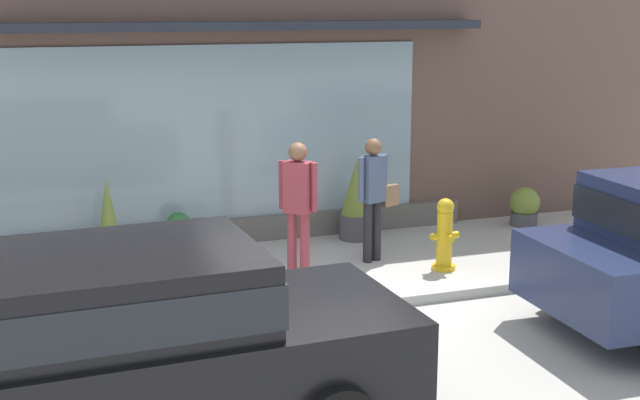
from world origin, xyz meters
TOP-DOWN VIEW (x-y plane):
  - ground_plane at (0.00, 0.00)m, footprint 60.00×60.00m
  - curb_strip at (0.00, -0.20)m, footprint 14.00×0.24m
  - storefront at (-0.01, 3.19)m, footprint 14.00×0.81m
  - fire_hydrant at (1.96, 0.81)m, footprint 0.38×0.34m
  - pedestrian_with_handbag at (1.25, 1.47)m, footprint 0.64×0.30m
  - pedestrian_passerby at (0.07, 1.08)m, footprint 0.40×0.37m
  - parked_car_black at (-2.50, -2.43)m, footprint 4.45×2.06m
  - potted_plant_low_front at (-1.13, 2.65)m, footprint 0.33×0.33m
  - potted_plant_window_center at (1.44, 2.57)m, footprint 0.49×0.49m
  - potted_plant_by_entrance at (-2.08, 2.48)m, footprint 0.37×0.37m
  - potted_plant_window_right at (4.18, 2.43)m, footprint 0.46×0.46m

SIDE VIEW (x-z plane):
  - ground_plane at x=0.00m, z-range 0.00..0.00m
  - curb_strip at x=0.00m, z-range 0.00..0.12m
  - potted_plant_window_right at x=4.18m, z-range 0.00..0.60m
  - potted_plant_low_front at x=-1.13m, z-range 0.02..0.60m
  - fire_hydrant at x=1.96m, z-range 0.00..0.94m
  - potted_plant_by_entrance at x=-2.08m, z-range -0.02..1.14m
  - potted_plant_window_center at x=1.44m, z-range -0.03..1.16m
  - parked_car_black at x=-2.50m, z-range 0.10..1.67m
  - pedestrian_with_handbag at x=1.25m, z-range 0.13..1.78m
  - pedestrian_passerby at x=0.07m, z-range 0.16..1.88m
  - storefront at x=-0.01m, z-range -0.05..5.11m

